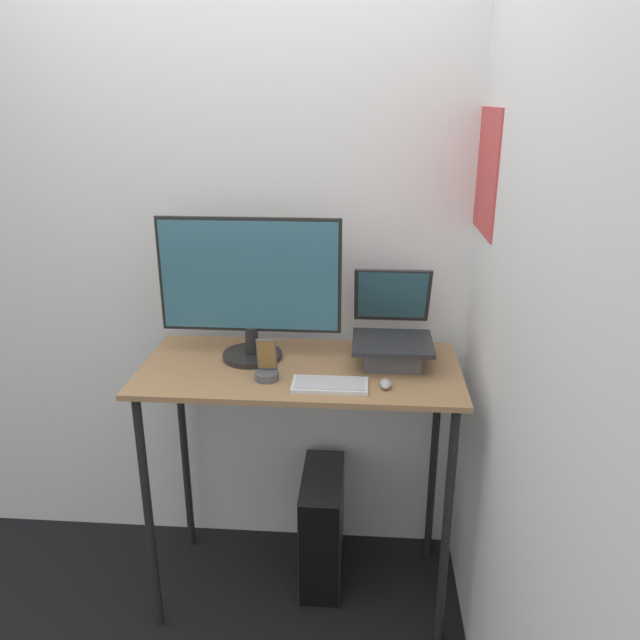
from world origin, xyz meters
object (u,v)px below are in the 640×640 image
Objects in this scene: computer_tower at (322,527)px; keyboard at (330,385)px; laptop at (392,340)px; cell_phone at (267,370)px; monitor at (250,289)px; mouse at (386,384)px.

keyboard is at bearing -80.02° from computer_tower.
laptop reaches higher than cell_phone.
monitor reaches higher than computer_tower.
cell_phone is at bearing -156.01° from laptop.
cell_phone is (-0.22, 0.05, 0.03)m from keyboard.
cell_phone reaches higher than computer_tower.
computer_tower is (0.18, 0.19, -0.78)m from cell_phone.
keyboard reaches higher than computer_tower.
monitor is 0.59m from mouse.
monitor is 0.30m from cell_phone.
laptop is 0.55m from monitor.
keyboard is 0.79m from computer_tower.
monitor is at bearing -178.82° from laptop.
computer_tower is (-0.23, 0.23, -0.76)m from mouse.
mouse reaches higher than keyboard.
cell_phone is (-0.43, -0.19, -0.05)m from laptop.
mouse is at bearing -96.53° from laptop.
cell_phone is (0.08, -0.18, -0.23)m from monitor.
keyboard is 0.19m from mouse.
monitor is at bearing -178.03° from computer_tower.
monitor reaches higher than laptop.
monitor is at bearing 114.53° from cell_phone.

